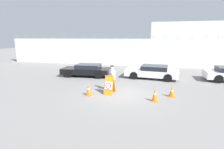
{
  "coord_description": "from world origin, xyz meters",
  "views": [
    {
      "loc": [
        1.98,
        -10.63,
        3.57
      ],
      "look_at": [
        -1.03,
        1.49,
        0.89
      ],
      "focal_mm": 28.0,
      "sensor_mm": 36.0,
      "label": 1
    }
  ],
  "objects_px": {
    "barricade_sign": "(109,85)",
    "traffic_cone_near": "(89,90)",
    "traffic_cone_mid": "(155,95)",
    "parked_car_rear_sedan": "(152,72)",
    "parked_car_front_coupe": "(87,70)",
    "security_guard": "(112,77)",
    "traffic_cone_far": "(172,91)"
  },
  "relations": [
    {
      "from": "barricade_sign",
      "to": "parked_car_rear_sedan",
      "type": "relative_size",
      "value": 0.25
    },
    {
      "from": "traffic_cone_far",
      "to": "parked_car_rear_sedan",
      "type": "height_order",
      "value": "parked_car_rear_sedan"
    },
    {
      "from": "traffic_cone_near",
      "to": "barricade_sign",
      "type": "bearing_deg",
      "value": 29.81
    },
    {
      "from": "barricade_sign",
      "to": "traffic_cone_near",
      "type": "xyz_separation_m",
      "value": [
        -1.17,
        -0.67,
        -0.22
      ]
    },
    {
      "from": "traffic_cone_near",
      "to": "traffic_cone_mid",
      "type": "xyz_separation_m",
      "value": [
        4.01,
        -0.07,
        0.02
      ]
    },
    {
      "from": "barricade_sign",
      "to": "traffic_cone_mid",
      "type": "relative_size",
      "value": 1.55
    },
    {
      "from": "barricade_sign",
      "to": "traffic_cone_near",
      "type": "relative_size",
      "value": 1.61
    },
    {
      "from": "security_guard",
      "to": "traffic_cone_near",
      "type": "distance_m",
      "value": 1.84
    },
    {
      "from": "traffic_cone_mid",
      "to": "parked_car_front_coupe",
      "type": "height_order",
      "value": "parked_car_front_coupe"
    },
    {
      "from": "security_guard",
      "to": "traffic_cone_far",
      "type": "relative_size",
      "value": 2.46
    },
    {
      "from": "security_guard",
      "to": "traffic_cone_near",
      "type": "xyz_separation_m",
      "value": [
        -1.2,
        -1.26,
        -0.6
      ]
    },
    {
      "from": "parked_car_front_coupe",
      "to": "traffic_cone_far",
      "type": "bearing_deg",
      "value": 145.53
    },
    {
      "from": "barricade_sign",
      "to": "traffic_cone_far",
      "type": "bearing_deg",
      "value": 8.02
    },
    {
      "from": "traffic_cone_near",
      "to": "parked_car_rear_sedan",
      "type": "height_order",
      "value": "parked_car_rear_sedan"
    },
    {
      "from": "security_guard",
      "to": "parked_car_rear_sedan",
      "type": "xyz_separation_m",
      "value": [
        2.54,
        4.47,
        -0.37
      ]
    },
    {
      "from": "traffic_cone_mid",
      "to": "barricade_sign",
      "type": "bearing_deg",
      "value": 165.45
    },
    {
      "from": "security_guard",
      "to": "traffic_cone_far",
      "type": "distance_m",
      "value": 3.88
    },
    {
      "from": "traffic_cone_far",
      "to": "traffic_cone_near",
      "type": "bearing_deg",
      "value": -169.03
    },
    {
      "from": "traffic_cone_near",
      "to": "security_guard",
      "type": "bearing_deg",
      "value": 46.46
    },
    {
      "from": "traffic_cone_near",
      "to": "traffic_cone_mid",
      "type": "height_order",
      "value": "traffic_cone_mid"
    },
    {
      "from": "traffic_cone_far",
      "to": "parked_car_front_coupe",
      "type": "xyz_separation_m",
      "value": [
        -7.21,
        4.19,
        0.24
      ]
    },
    {
      "from": "security_guard",
      "to": "traffic_cone_near",
      "type": "bearing_deg",
      "value": -88.45
    },
    {
      "from": "security_guard",
      "to": "parked_car_front_coupe",
      "type": "distance_m",
      "value": 5.19
    },
    {
      "from": "parked_car_rear_sedan",
      "to": "traffic_cone_far",
      "type": "bearing_deg",
      "value": 110.06
    },
    {
      "from": "traffic_cone_far",
      "to": "traffic_cone_mid",
      "type": "bearing_deg",
      "value": -134.01
    },
    {
      "from": "traffic_cone_mid",
      "to": "parked_car_rear_sedan",
      "type": "bearing_deg",
      "value": 92.68
    },
    {
      "from": "security_guard",
      "to": "traffic_cone_mid",
      "type": "xyz_separation_m",
      "value": [
        2.81,
        -1.33,
        -0.59
      ]
    },
    {
      "from": "traffic_cone_mid",
      "to": "parked_car_front_coupe",
      "type": "relative_size",
      "value": 0.17
    },
    {
      "from": "barricade_sign",
      "to": "traffic_cone_mid",
      "type": "distance_m",
      "value": 2.94
    },
    {
      "from": "parked_car_front_coupe",
      "to": "security_guard",
      "type": "bearing_deg",
      "value": 126.72
    },
    {
      "from": "parked_car_front_coupe",
      "to": "parked_car_rear_sedan",
      "type": "relative_size",
      "value": 0.98
    },
    {
      "from": "parked_car_rear_sedan",
      "to": "traffic_cone_near",
      "type": "bearing_deg",
      "value": 61.97
    }
  ]
}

